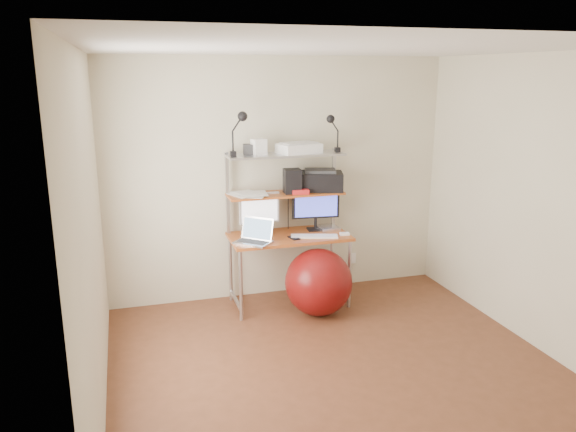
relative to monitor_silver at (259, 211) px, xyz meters
name	(u,v)px	position (x,y,z in m)	size (l,w,h in m)	color
room	(344,222)	(0.28, -1.56, 0.26)	(3.60, 3.60, 3.60)	brown
computer_desk	(287,213)	(0.28, -0.05, -0.03)	(1.20, 0.60, 1.57)	#A64C20
wall_outlet	(352,258)	(1.13, 0.23, -0.69)	(0.08, 0.01, 0.12)	white
monitor_silver	(259,211)	(0.00, 0.00, 0.00)	(0.42, 0.16, 0.46)	silver
monitor_black	(316,206)	(0.60, 0.01, 0.00)	(0.50, 0.16, 0.50)	black
laptop	(255,237)	(-0.10, -0.25, -0.20)	(0.43, 0.42, 0.29)	silver
keyboard	(314,236)	(0.50, -0.24, -0.24)	(0.47, 0.13, 0.01)	white
mouse	(345,234)	(0.82, -0.27, -0.23)	(0.09, 0.06, 0.03)	white
mac_mini	(328,228)	(0.72, -0.04, -0.23)	(0.21, 0.21, 0.04)	silver
phone	(294,238)	(0.29, -0.24, -0.24)	(0.07, 0.14, 0.01)	black
printer	(320,180)	(0.66, 0.04, 0.27)	(0.53, 0.43, 0.22)	black
nas_cube	(292,181)	(0.34, -0.01, 0.29)	(0.17, 0.17, 0.24)	black
red_box	(300,191)	(0.41, -0.07, 0.19)	(0.17, 0.11, 0.05)	red
scanner	(299,148)	(0.42, 0.02, 0.62)	(0.46, 0.36, 0.11)	white
box_white	(259,147)	(0.00, 0.01, 0.64)	(0.13, 0.11, 0.15)	white
box_grey	(248,149)	(-0.09, 0.05, 0.62)	(0.10, 0.10, 0.10)	#303033
clip_lamp_left	(240,124)	(-0.19, -0.05, 0.88)	(0.17, 0.09, 0.43)	black
clip_lamp_right	(332,125)	(0.75, -0.03, 0.84)	(0.15, 0.08, 0.38)	black
exercise_ball	(319,282)	(0.48, -0.44, -0.65)	(0.67, 0.67, 0.67)	#690B0C
paper_stack	(249,194)	(-0.10, 0.01, 0.18)	(0.41, 0.42, 0.02)	white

